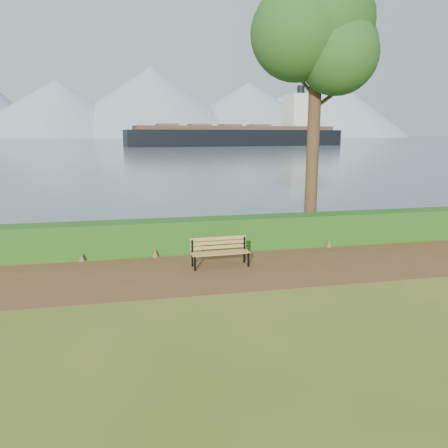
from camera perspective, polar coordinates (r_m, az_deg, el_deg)
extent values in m
plane|color=#485C1A|center=(11.40, -2.78, -6.81)|extent=(140.00, 140.00, 0.00)
cube|color=brown|center=(11.68, -3.02, -6.33)|extent=(40.00, 3.40, 0.01)
cube|color=#204F16|center=(13.74, -4.57, -1.43)|extent=(32.00, 0.85, 1.00)
cube|color=#405767|center=(270.69, -11.98, 10.75)|extent=(700.00, 510.00, 0.00)
cone|color=#7F96AA|center=(410.33, -20.92, 13.87)|extent=(160.00, 160.00, 48.00)
cone|color=#7F96AA|center=(417.13, -9.46, 15.38)|extent=(190.00, 190.00, 62.00)
cone|color=#7F96AA|center=(426.13, 3.19, 14.63)|extent=(170.00, 170.00, 50.00)
cone|color=#7F96AA|center=(467.22, 13.92, 14.55)|extent=(150.00, 150.00, 58.00)
cone|color=#7F96AA|center=(440.96, -13.57, 13.26)|extent=(120.00, 120.00, 35.00)
cone|color=#7F96AA|center=(461.62, 7.27, 13.71)|extent=(130.00, 130.00, 40.00)
cube|color=black|center=(11.76, -3.82, -5.20)|extent=(0.05, 0.06, 0.40)
cube|color=black|center=(12.08, -4.17, -3.84)|extent=(0.05, 0.06, 0.77)
cube|color=black|center=(11.89, -4.00, -4.13)|extent=(0.06, 0.47, 0.04)
cube|color=black|center=(12.10, 3.20, -4.70)|extent=(0.05, 0.06, 0.40)
cube|color=black|center=(12.42, 2.67, -3.39)|extent=(0.05, 0.06, 0.77)
cube|color=black|center=(12.24, 2.94, -3.66)|extent=(0.06, 0.47, 0.04)
cube|color=#B07B44|center=(11.88, -0.29, -3.99)|extent=(1.61, 0.14, 0.03)
cube|color=#B07B44|center=(11.98, -0.42, -3.85)|extent=(1.61, 0.14, 0.03)
cube|color=#B07B44|center=(12.09, -0.55, -3.71)|extent=(1.61, 0.14, 0.03)
cube|color=#B07B44|center=(12.20, -0.67, -3.57)|extent=(1.61, 0.14, 0.03)
cube|color=#B07B44|center=(12.22, -0.73, -3.02)|extent=(1.61, 0.10, 0.09)
cube|color=#B07B44|center=(12.19, -0.73, -2.46)|extent=(1.61, 0.10, 0.09)
cube|color=#B07B44|center=(12.16, -0.74, -1.88)|extent=(1.61, 0.10, 0.09)
cylinder|color=#372016|center=(16.00, 11.65, 12.71)|extent=(0.44, 0.44, 7.92)
sphere|color=#1B4316|center=(16.41, 12.17, 24.30)|extent=(3.74, 3.74, 3.74)
sphere|color=#1B4316|center=(17.07, 14.49, 21.43)|extent=(2.86, 2.86, 2.86)
sphere|color=#1B4316|center=(15.70, 9.57, 23.33)|extent=(3.08, 3.08, 3.08)
sphere|color=#1B4316|center=(15.73, 14.64, 20.66)|extent=(2.64, 2.64, 2.64)
sphere|color=#1B4316|center=(16.88, 9.54, 25.95)|extent=(2.42, 2.42, 2.42)
cylinder|color=#372016|center=(16.25, 13.44, 15.73)|extent=(1.16, 0.13, 0.86)
cylinder|color=#372016|center=(16.03, 10.19, 17.89)|extent=(0.90, 0.42, 0.79)
cube|color=black|center=(128.96, 1.67, 10.76)|extent=(64.51, 17.78, 6.38)
cube|color=#49322B|center=(128.95, 1.68, 12.42)|extent=(59.32, 16.15, 1.09)
cube|color=silver|center=(137.67, 9.91, 14.26)|extent=(9.06, 8.46, 10.02)
cylinder|color=black|center=(138.08, 10.00, 16.72)|extent=(2.19, 2.19, 3.19)
cube|color=brown|center=(123.19, -7.45, 12.70)|extent=(6.16, 6.64, 0.73)
cube|color=brown|center=(125.39, -3.27, 12.76)|extent=(6.16, 6.64, 0.73)
cube|color=brown|center=(128.20, 0.75, 12.76)|extent=(6.16, 6.64, 0.73)
cube|color=brown|center=(131.58, 4.57, 12.70)|extent=(6.16, 6.64, 0.73)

